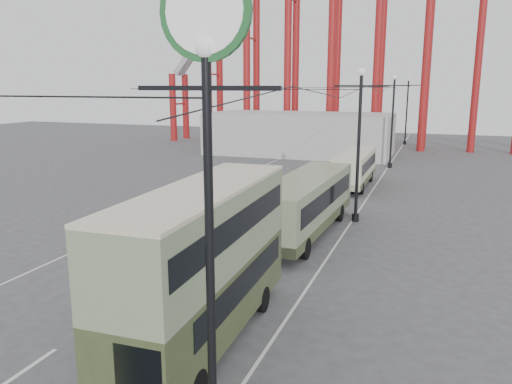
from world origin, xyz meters
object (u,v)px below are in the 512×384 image
at_px(single_decker_cream, 355,167).
at_px(pedestrian, 198,271).
at_px(single_decker_green, 305,202).
at_px(double_decker_bus, 204,258).
at_px(lamp_post_near, 207,110).

distance_m(single_decker_cream, pedestrian, 24.38).
bearing_deg(pedestrian, single_decker_green, -99.40).
distance_m(double_decker_bus, single_decker_green, 12.99).
relative_size(single_decker_green, pedestrian, 6.72).
distance_m(lamp_post_near, single_decker_green, 18.36).
xyz_separation_m(double_decker_bus, single_decker_cream, (0.37, 27.83, -1.31)).
bearing_deg(lamp_post_near, pedestrian, 118.96).
xyz_separation_m(single_decker_green, single_decker_cream, (0.38, 14.89, -0.25)).
bearing_deg(single_decker_cream, single_decker_green, -91.79).
relative_size(single_decker_green, single_decker_cream, 1.27).
height_order(double_decker_bus, pedestrian, double_decker_bus).
xyz_separation_m(lamp_post_near, single_decker_green, (-2.27, 17.21, -5.99)).
relative_size(double_decker_bus, single_decker_green, 0.83).
xyz_separation_m(single_decker_cream, pedestrian, (-2.45, -24.25, -0.75)).
bearing_deg(lamp_post_near, double_decker_bus, 117.91).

